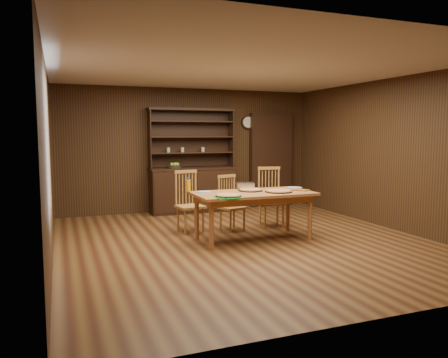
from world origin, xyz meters
name	(u,v)px	position (x,y,z in m)	size (l,w,h in m)	color
floor	(245,242)	(0.00, 0.00, 0.00)	(6.00, 6.00, 0.00)	brown
room_shell	(245,138)	(0.00, 0.00, 1.58)	(6.00, 6.00, 6.00)	beige
china_hutch	(193,184)	(0.00, 2.75, 0.60)	(1.84, 0.52, 2.17)	black
doorway	(271,160)	(1.90, 2.90, 1.05)	(1.00, 0.18, 2.10)	black
wall_clock	(248,122)	(1.35, 2.96, 1.90)	(0.30, 0.05, 0.30)	black
dining_table	(253,198)	(0.16, 0.06, 0.67)	(1.83, 0.92, 0.75)	#A16938
chair_left	(188,199)	(-0.61, 0.99, 0.55)	(0.48, 0.46, 1.04)	#A77539
chair_center	(230,201)	(0.09, 0.86, 0.50)	(0.48, 0.46, 0.95)	#A77539
chair_right	(270,195)	(0.89, 0.92, 0.56)	(0.50, 0.48, 1.06)	#A77539
pizza_left	(228,195)	(-0.37, -0.24, 0.77)	(0.38, 0.38, 0.04)	black
pizza_right	(279,191)	(0.53, -0.08, 0.77)	(0.42, 0.42, 0.04)	black
pizza_center	(251,190)	(0.18, 0.21, 0.77)	(0.39, 0.39, 0.04)	black
cooling_rack	(228,197)	(-0.42, -0.35, 0.76)	(0.31, 0.31, 0.01)	#0B9829
plate_left	(204,192)	(-0.56, 0.30, 0.76)	(0.23, 0.23, 0.02)	white
plate_right	(294,188)	(1.01, 0.27, 0.76)	(0.26, 0.26, 0.02)	white
foil_dish	(245,186)	(0.20, 0.44, 0.81)	(0.28, 0.20, 0.11)	white
juice_bottle	(188,185)	(-0.77, 0.44, 0.85)	(0.07, 0.07, 0.22)	orange
pot_holder_a	(302,190)	(0.98, -0.03, 0.76)	(0.18, 0.18, 0.01)	red
pot_holder_b	(291,190)	(0.84, 0.08, 0.76)	(0.18, 0.18, 0.01)	red
fruit_bowl	(174,166)	(-0.41, 2.69, 0.98)	(0.29, 0.29, 0.12)	black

